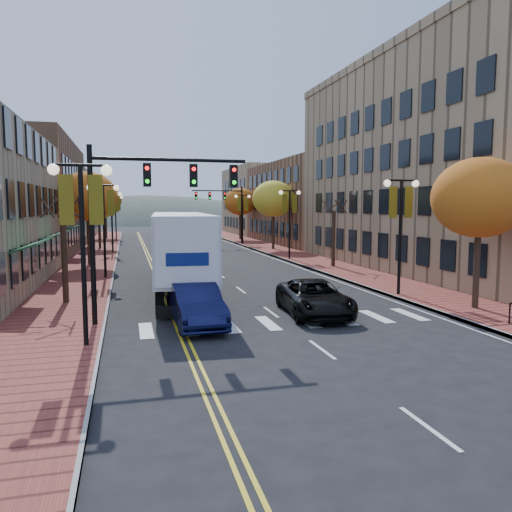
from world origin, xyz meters
TOP-DOWN VIEW (x-y plane):
  - ground at (0.00, 0.00)m, footprint 200.00×200.00m
  - sidewalk_left at (-9.00, 32.50)m, footprint 4.00×85.00m
  - sidewalk_right at (9.00, 32.50)m, footprint 4.00×85.00m
  - building_left_mid at (-17.00, 36.00)m, footprint 12.00×24.00m
  - building_left_far at (-17.00, 61.00)m, footprint 12.00×26.00m
  - building_right_near at (18.50, 16.00)m, footprint 15.00×28.00m
  - building_right_mid at (18.50, 42.00)m, footprint 15.00×24.00m
  - building_right_far at (18.50, 64.00)m, footprint 15.00×20.00m
  - tree_left_a at (-9.00, 8.00)m, footprint 0.28×0.28m
  - tree_left_b at (-9.00, 24.00)m, footprint 4.48×4.48m
  - tree_left_c at (-9.00, 40.00)m, footprint 4.16×4.16m
  - tree_left_d at (-9.00, 58.00)m, footprint 4.61×4.61m
  - tree_right_a at (9.00, 2.00)m, footprint 4.16×4.16m
  - tree_right_b at (9.00, 18.00)m, footprint 0.28×0.28m
  - tree_right_c at (9.00, 34.00)m, footprint 4.48×4.48m
  - tree_right_d at (9.00, 50.00)m, footprint 4.35×4.35m
  - lamp_left_a at (-7.50, 0.00)m, footprint 1.96×0.36m
  - lamp_left_b at (-7.50, 16.00)m, footprint 1.96×0.36m
  - lamp_left_c at (-7.50, 34.00)m, footprint 1.96×0.36m
  - lamp_left_d at (-7.50, 52.00)m, footprint 1.96×0.36m
  - lamp_right_a at (7.50, 6.00)m, footprint 1.96×0.36m
  - lamp_right_b at (7.50, 24.00)m, footprint 1.96×0.36m
  - lamp_right_c at (7.50, 42.00)m, footprint 1.96×0.36m
  - traffic_mast_near at (-5.48, 3.00)m, footprint 6.10×0.35m
  - traffic_mast_far at (5.48, 42.00)m, footprint 6.10×0.34m
  - semi_truck at (-3.25, 11.36)m, footprint 3.83×17.31m
  - navy_sedan at (-3.55, 2.42)m, footprint 1.92×5.05m
  - black_suv at (1.68, 3.03)m, footprint 2.93×5.58m
  - car_far_white at (-1.78, 47.54)m, footprint 2.01×3.94m
  - car_far_silver at (2.89, 58.93)m, footprint 2.43×5.05m
  - car_far_oncoming at (2.27, 69.72)m, footprint 1.86×4.78m

SIDE VIEW (x-z plane):
  - ground at x=0.00m, z-range 0.00..0.00m
  - sidewalk_left at x=-9.00m, z-range 0.00..0.15m
  - sidewalk_right at x=9.00m, z-range 0.00..0.15m
  - car_far_white at x=-1.78m, z-range 0.00..1.28m
  - car_far_silver at x=2.89m, z-range 0.00..1.42m
  - black_suv at x=1.68m, z-range 0.00..1.50m
  - car_far_oncoming at x=2.27m, z-range 0.00..1.55m
  - navy_sedan at x=-3.55m, z-range 0.00..1.65m
  - tree_left_a at x=-9.00m, z-range 0.15..4.35m
  - tree_right_b at x=9.00m, z-range 0.15..4.35m
  - semi_truck at x=-3.25m, z-range 0.36..4.65m
  - lamp_left_a at x=-7.50m, z-range 1.27..7.32m
  - lamp_left_b at x=-7.50m, z-range 1.27..7.32m
  - lamp_left_c at x=-7.50m, z-range 1.27..7.32m
  - lamp_left_d at x=-7.50m, z-range 1.27..7.32m
  - lamp_right_a at x=7.50m, z-range 1.27..7.32m
  - lamp_right_b at x=7.50m, z-range 1.27..7.32m
  - lamp_right_c at x=7.50m, z-range 1.27..7.32m
  - building_left_far at x=-17.00m, z-range 0.00..9.50m
  - traffic_mast_near at x=-5.48m, z-range 1.42..8.42m
  - traffic_mast_far at x=5.48m, z-range 1.42..8.42m
  - building_right_mid at x=18.50m, z-range 0.00..10.00m
  - tree_left_c at x=-9.00m, z-range 1.71..8.40m
  - tree_right_a at x=9.00m, z-range 1.71..8.40m
  - tree_right_d at x=9.00m, z-range 1.79..8.79m
  - tree_left_b at x=-9.00m, z-range 1.84..9.05m
  - tree_right_c at x=9.00m, z-range 1.84..9.05m
  - building_left_mid at x=-17.00m, z-range 0.00..11.00m
  - building_right_far at x=18.50m, z-range 0.00..11.00m
  - tree_left_d at x=-9.00m, z-range 1.89..9.31m
  - building_right_near at x=18.50m, z-range 0.00..15.00m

